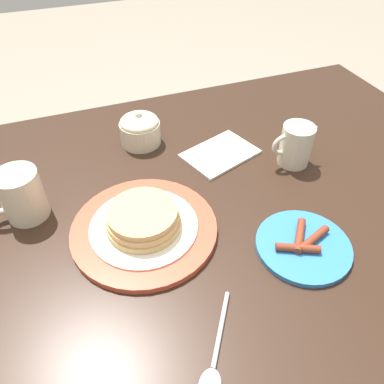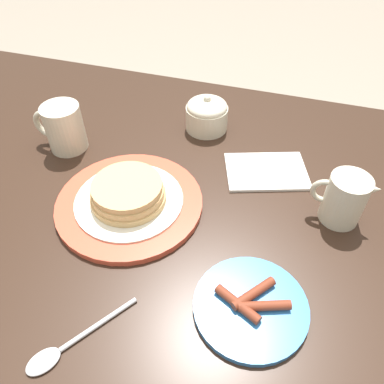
% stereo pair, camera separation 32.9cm
% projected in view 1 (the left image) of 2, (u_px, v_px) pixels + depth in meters
% --- Properties ---
extents(ground_plane, '(8.00, 8.00, 0.00)m').
position_uv_depth(ground_plane, '(167.00, 375.00, 1.19)').
color(ground_plane, gray).
extents(dining_table, '(1.53, 0.90, 0.73)m').
position_uv_depth(dining_table, '(154.00, 254.00, 0.77)').
color(dining_table, '#332116').
rests_on(dining_table, ground_plane).
extents(pancake_plate, '(0.26, 0.26, 0.05)m').
position_uv_depth(pancake_plate, '(144.00, 225.00, 0.67)').
color(pancake_plate, '#DB5138').
rests_on(pancake_plate, dining_table).
extents(side_plate_bacon, '(0.17, 0.17, 0.02)m').
position_uv_depth(side_plate_bacon, '(303.00, 245.00, 0.65)').
color(side_plate_bacon, '#337AC6').
rests_on(side_plate_bacon, dining_table).
extents(coffee_mug, '(0.11, 0.08, 0.10)m').
position_uv_depth(coffee_mug, '(20.00, 195.00, 0.68)').
color(coffee_mug, beige).
rests_on(coffee_mug, dining_table).
extents(creamer_pitcher, '(0.11, 0.07, 0.10)m').
position_uv_depth(creamer_pitcher, '(296.00, 144.00, 0.80)').
color(creamer_pitcher, beige).
rests_on(creamer_pitcher, dining_table).
extents(sugar_bowl, '(0.09, 0.09, 0.08)m').
position_uv_depth(sugar_bowl, '(140.00, 129.00, 0.86)').
color(sugar_bowl, beige).
rests_on(sugar_bowl, dining_table).
extents(napkin, '(0.19, 0.16, 0.01)m').
position_uv_depth(napkin, '(220.00, 154.00, 0.85)').
color(napkin, silver).
rests_on(napkin, dining_table).
extents(spoon, '(0.11, 0.15, 0.01)m').
position_uv_depth(spoon, '(214.00, 365.00, 0.50)').
color(spoon, silver).
rests_on(spoon, dining_table).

